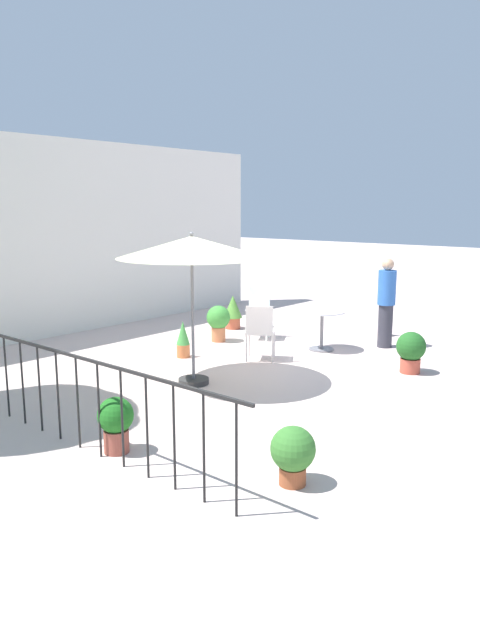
# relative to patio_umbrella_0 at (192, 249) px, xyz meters

# --- Properties ---
(ground_plane) EXTENTS (60.00, 60.00, 0.00)m
(ground_plane) POSITION_rel_patio_umbrella_0_xyz_m (1.17, -0.17, -1.95)
(ground_plane) COLOR beige
(villa_facade) EXTENTS (9.88, 0.30, 3.82)m
(villa_facade) POSITION_rel_patio_umbrella_0_xyz_m (1.17, 4.47, -0.04)
(villa_facade) COLOR silver
(villa_facade) RESTS_ON ground
(terrace_railing) EXTENTS (0.03, 5.88, 1.01)m
(terrace_railing) POSITION_rel_patio_umbrella_0_xyz_m (-2.43, -0.17, -1.26)
(terrace_railing) COLOR black
(terrace_railing) RESTS_ON ground
(patio_umbrella_0) EXTENTS (2.10, 2.10, 2.18)m
(patio_umbrella_0) POSITION_rel_patio_umbrella_0_xyz_m (0.00, 0.00, 0.00)
(patio_umbrella_0) COLOR #2D2D2D
(patio_umbrella_0) RESTS_ON ground
(cafe_table_0) EXTENTS (0.80, 0.80, 0.71)m
(cafe_table_0) POSITION_rel_patio_umbrella_0_xyz_m (2.93, -0.28, -1.45)
(cafe_table_0) COLOR white
(cafe_table_0) RESTS_ON ground
(patio_chair_0) EXTENTS (0.62, 0.63, 0.94)m
(patio_chair_0) POSITION_rel_patio_umbrella_0_xyz_m (1.63, 0.08, -1.39)
(patio_chair_0) COLOR white
(patio_chair_0) RESTS_ON ground
(patio_chair_1) EXTENTS (0.61, 0.60, 0.98)m
(patio_chair_1) POSITION_rel_patio_umbrella_0_xyz_m (2.97, 1.19, -1.39)
(patio_chair_1) COLOR white
(patio_chair_1) RESTS_ON ground
(potted_plant_0) EXTENTS (0.38, 0.38, 0.59)m
(potted_plant_0) POSITION_rel_patio_umbrella_0_xyz_m (-2.25, -1.11, -1.61)
(potted_plant_0) COLOR #9B4B3B
(potted_plant_0) RESTS_ON ground
(potted_plant_1) EXTENTS (0.23, 0.23, 0.62)m
(potted_plant_1) POSITION_rel_patio_umbrella_0_xyz_m (0.98, 1.22, -1.64)
(potted_plant_1) COLOR #CD7140
(potted_plant_1) RESTS_ON ground
(potted_plant_2) EXTENTS (0.39, 0.39, 0.70)m
(potted_plant_2) POSITION_rel_patio_umbrella_0_xyz_m (3.33, 2.16, -1.56)
(potted_plant_2) COLOR #C0553A
(potted_plant_2) RESTS_ON ground
(potted_plant_3) EXTENTS (0.42, 0.42, 0.56)m
(potted_plant_3) POSITION_rel_patio_umbrella_0_xyz_m (-1.66, -2.94, -1.63)
(potted_plant_3) COLOR #984D2D
(potted_plant_3) RESTS_ON ground
(potted_plant_4) EXTENTS (0.45, 0.45, 0.69)m
(potted_plant_4) POSITION_rel_patio_umbrella_0_xyz_m (2.25, 1.58, -1.54)
(potted_plant_4) COLOR #C47048
(potted_plant_4) RESTS_ON ground
(potted_plant_5) EXTENTS (0.45, 0.45, 0.64)m
(potted_plant_5) POSITION_rel_patio_umbrella_0_xyz_m (2.58, -2.13, -1.59)
(potted_plant_5) COLOR #B14A38
(potted_plant_5) RESTS_ON ground
(potted_plant_6) EXTENTS (0.23, 0.23, 0.64)m
(potted_plant_6) POSITION_rel_patio_umbrella_0_xyz_m (4.76, -0.60, -1.63)
(potted_plant_6) COLOR #A7523A
(potted_plant_6) RESTS_ON ground
(standing_person) EXTENTS (0.33, 0.33, 1.61)m
(standing_person) POSITION_rel_patio_umbrella_0_xyz_m (3.88, -1.03, -1.12)
(standing_person) COLOR #33333D
(standing_person) RESTS_ON ground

